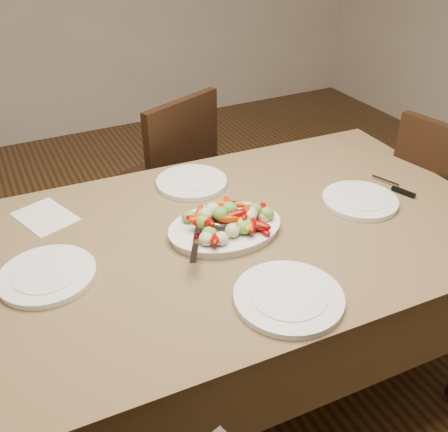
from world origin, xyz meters
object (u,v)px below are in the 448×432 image
at_px(plate_far, 192,182).
at_px(dining_table, 224,318).
at_px(chair_far, 157,185).
at_px(plate_left, 47,275).
at_px(plate_right, 360,201).
at_px(serving_platter, 225,230).
at_px(plate_near, 288,298).

bearing_deg(plate_far, dining_table, -95.80).
relative_size(chair_far, plate_left, 3.48).
relative_size(plate_right, plate_far, 0.99).
distance_m(dining_table, plate_right, 0.64).
height_order(serving_platter, plate_right, serving_platter).
relative_size(chair_far, plate_far, 3.58).
relative_size(serving_platter, plate_far, 1.36).
relative_size(dining_table, chair_far, 1.94).
xyz_separation_m(serving_platter, plate_right, (0.51, -0.05, -0.00)).
height_order(chair_far, plate_right, chair_far).
relative_size(serving_platter, plate_right, 1.37).
xyz_separation_m(plate_left, plate_near, (0.56, -0.39, 0.00)).
bearing_deg(chair_far, plate_near, 63.66).
bearing_deg(dining_table, plate_near, -88.55).
bearing_deg(plate_far, chair_far, 85.36).
xyz_separation_m(serving_platter, plate_near, (0.01, -0.36, -0.00)).
bearing_deg(plate_right, plate_left, 176.01).
relative_size(serving_platter, plate_left, 1.32).
xyz_separation_m(chair_far, plate_near, (-0.07, -1.25, 0.29)).
bearing_deg(plate_right, serving_platter, 174.52).
bearing_deg(chair_far, plate_left, 30.72).
distance_m(dining_table, plate_left, 0.67).
height_order(serving_platter, plate_near, serving_platter).
relative_size(chair_far, serving_platter, 2.64).
xyz_separation_m(serving_platter, plate_left, (-0.55, 0.03, -0.00)).
relative_size(dining_table, plate_right, 7.00).
height_order(dining_table, plate_left, plate_left).
xyz_separation_m(dining_table, plate_far, (0.03, 0.34, 0.39)).
height_order(chair_far, plate_near, chair_far).
distance_m(chair_far, plate_far, 0.62).
bearing_deg(plate_left, dining_table, -2.19).
distance_m(chair_far, serving_platter, 0.94).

